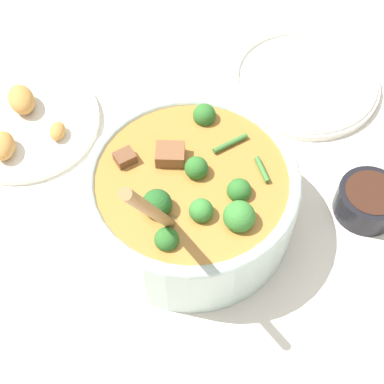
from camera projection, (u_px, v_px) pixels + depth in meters
name	position (u px, v px, depth m)	size (l,w,h in m)	color
ground_plane	(192.00, 220.00, 0.74)	(4.00, 4.00, 0.00)	silver
stew_bowl	(192.00, 195.00, 0.69)	(0.29, 0.27, 0.28)	#B2C6BC
condiment_bowl	(369.00, 200.00, 0.73)	(0.09, 0.09, 0.04)	black
empty_plate	(304.00, 80.00, 0.88)	(0.25, 0.25, 0.02)	silver
food_plate	(24.00, 122.00, 0.83)	(0.23, 0.23, 0.05)	silver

